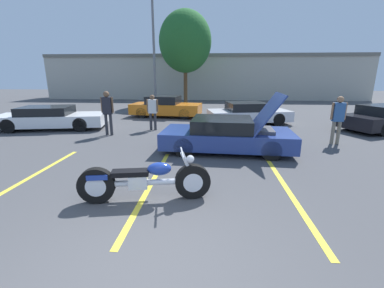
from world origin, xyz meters
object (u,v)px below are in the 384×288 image
show_car_hood_open (227,135)px  spectator_near_motorcycle (153,109)px  spectator_by_show_car (107,109)px  spectator_midground (338,116)px  tree_background (185,42)px  parked_car_mid_left_row (166,107)px  parked_car_mid_right_row (248,113)px  light_pole (155,49)px  parked_car_left_row (51,118)px  motorcycle (145,181)px

show_car_hood_open → spectator_near_motorcycle: show_car_hood_open is taller
spectator_by_show_car → spectator_midground: size_ratio=1.05×
tree_background → spectator_near_motorcycle: tree_background is taller
parked_car_mid_left_row → parked_car_mid_right_row: parked_car_mid_left_row is taller
parked_car_mid_left_row → parked_car_mid_right_row: size_ratio=0.98×
show_car_hood_open → parked_car_mid_right_row: show_car_hood_open is taller
light_pole → parked_car_left_row: light_pole is taller
light_pole → spectator_midground: bearing=-49.9°
tree_background → spectator_midground: 15.11m
spectator_by_show_car → tree_background: bearing=80.6°
spectator_near_motorcycle → spectator_by_show_car: bearing=-143.7°
light_pole → show_car_hood_open: 12.98m
parked_car_mid_left_row → parked_car_left_row: bearing=-133.5°
spectator_midground → parked_car_left_row: bearing=171.1°
light_pole → parked_car_mid_right_row: 9.64m
tree_background → parked_car_mid_right_row: 10.88m
tree_background → parked_car_left_row: bearing=-115.2°
tree_background → parked_car_mid_left_row: 8.40m
light_pole → parked_car_mid_right_row: size_ratio=1.81×
show_car_hood_open → spectator_by_show_car: (-4.78, 1.91, 0.55)m
parked_car_mid_left_row → parked_car_mid_right_row: bearing=-15.8°
motorcycle → spectator_near_motorcycle: bearing=91.0°
spectator_near_motorcycle → spectator_by_show_car: (-1.60, -1.17, 0.15)m
motorcycle → show_car_hood_open: size_ratio=0.60×
spectator_midground → spectator_near_motorcycle: bearing=164.7°
motorcycle → light_pole: bearing=90.6°
spectator_near_motorcycle → spectator_midground: bearing=-15.3°
motorcycle → spectator_near_motorcycle: 6.87m
parked_car_mid_left_row → spectator_by_show_car: bearing=-100.1°
tree_background → motorcycle: (0.92, -17.70, -4.62)m
parked_car_mid_left_row → spectator_near_motorcycle: (0.09, -3.87, 0.36)m
spectator_midground → show_car_hood_open: bearing=-164.1°
light_pole → tree_background: light_pole is taller
show_car_hood_open → spectator_by_show_car: 5.17m
motorcycle → parked_car_left_row: size_ratio=0.52×
motorcycle → spectator_by_show_car: (-2.93, 5.55, 0.67)m
parked_car_mid_left_row → spectator_midground: size_ratio=2.48×
show_car_hood_open → spectator_near_motorcycle: (-3.18, 3.08, 0.40)m
light_pole → parked_car_left_row: bearing=-110.8°
light_pole → parked_car_mid_left_row: size_ratio=1.83×
motorcycle → spectator_by_show_car: bearing=107.6°
parked_car_mid_right_row → spectator_near_motorcycle: spectator_near_motorcycle is taller
spectator_near_motorcycle → parked_car_mid_right_row: bearing=23.5°
parked_car_mid_left_row → spectator_midground: 9.29m
parked_car_left_row → spectator_by_show_car: bearing=-29.4°
parked_car_mid_right_row → spectator_by_show_car: 6.91m
parked_car_left_row → parked_car_mid_right_row: size_ratio=1.16×
light_pole → show_car_hood_open: (4.76, -11.48, -3.76)m
tree_background → spectator_near_motorcycle: 11.72m
motorcycle → spectator_midground: size_ratio=1.51×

